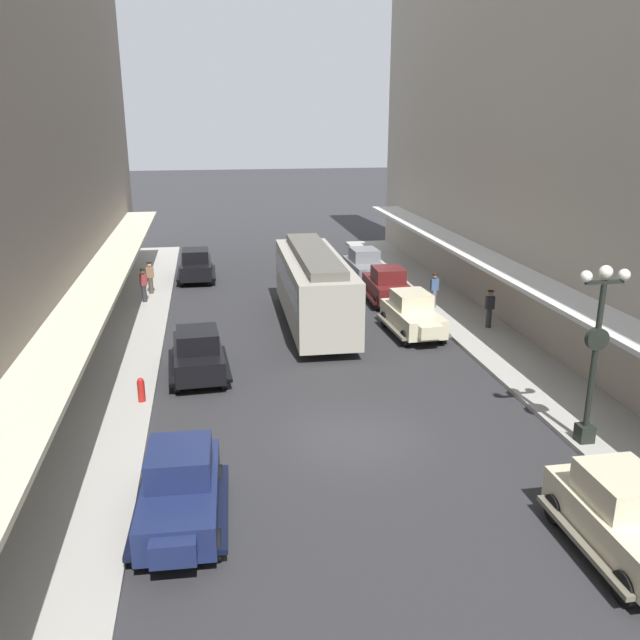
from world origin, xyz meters
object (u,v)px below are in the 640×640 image
Objects in this scene: parked_car_0 at (180,488)px; pedestrian_0 at (144,285)px; parked_car_1 at (413,313)px; streetcar at (314,285)px; parked_car_2 at (365,265)px; pedestrian_3 at (150,277)px; parked_car_5 at (198,352)px; pedestrian_2 at (434,290)px; pedestrian_1 at (490,308)px; parked_car_6 at (625,516)px; lamp_post_with_clock at (596,348)px; parked_car_3 at (387,284)px; parked_car_4 at (196,264)px; fire_hydrant at (141,390)px.

parked_car_0 reaches higher than pedestrian_0.
parked_car_1 is 4.50m from streetcar.
streetcar is at bearing -118.38° from parked_car_2.
parked_car_0 is 24.03m from parked_car_2.
parked_car_0 reaches higher than pedestrian_3.
parked_car_5 is 10.44m from pedestrian_0.
pedestrian_0 and pedestrian_2 have the same top height.
pedestrian_1 is at bearing 43.85° from parked_car_0.
parked_car_5 is at bearing 127.38° from parked_car_6.
parked_car_5 is at bearing -77.83° from pedestrian_3.
parked_car_2 and parked_car_6 have the same top height.
parked_car_1 is at bearing 100.02° from lamp_post_with_clock.
parked_car_3 is at bearing 137.68° from pedestrian_2.
pedestrian_2 is (6.13, 1.54, -0.89)m from streetcar.
parked_car_2 reaches higher than pedestrian_1.
pedestrian_0 is at bearing 155.93° from pedestrian_1.
parked_car_5 is (0.20, -14.76, 0.00)m from parked_car_4.
parked_car_5 reaches higher than pedestrian_3.
pedestrian_0 is (-7.80, 4.88, -0.89)m from streetcar.
parked_car_1 reaches higher than pedestrian_2.
lamp_post_with_clock reaches higher than parked_car_1.
parked_car_3 and parked_car_4 have the same top height.
pedestrian_0 is (-11.76, 21.90, 0.07)m from parked_car_6.
parked_car_0 is at bearing -90.33° from parked_car_4.
pedestrian_0 is (-12.04, 1.62, 0.07)m from parked_car_3.
parked_car_1 is 14.27m from pedestrian_3.
pedestrian_3 is (-11.83, 3.21, 0.07)m from parked_car_3.
parked_car_1 is 4.03m from pedestrian_2.
pedestrian_3 is (-0.69, 13.90, 0.45)m from fire_hydrant.
streetcar reaches higher than pedestrian_3.
pedestrian_1 is at bearing -71.25° from parked_car_2.
parked_car_2 is at bearing 54.40° from parked_car_5.
parked_car_5 reaches higher than fire_hydrant.
pedestrian_1 is (14.36, 5.50, 0.45)m from fire_hydrant.
parked_car_1 and parked_car_2 have the same top height.
parked_car_4 is 10.97m from streetcar.
parked_car_6 is 2.55× the size of pedestrian_2.
pedestrian_3 is at bearing 125.46° from lamp_post_with_clock.
fire_hydrant is at bearing -95.46° from parked_car_4.
parked_car_3 reaches higher than pedestrian_2.
parked_car_2 is at bearing 13.39° from pedestrian_0.
parked_car_3 is 1.01× the size of parked_car_6.
parked_car_2 reaches higher than pedestrian_2.
parked_car_1 is at bearing -92.88° from parked_car_3.
parked_car_1 is at bearing 20.17° from parked_car_5.
lamp_post_with_clock is at bearing 9.62° from parked_car_0.
parked_car_2 is 6.49m from pedestrian_2.
parked_car_2 reaches higher than pedestrian_0.
lamp_post_with_clock is at bearing -33.38° from parked_car_5.
parked_car_1 is at bearing -50.97° from parked_car_4.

